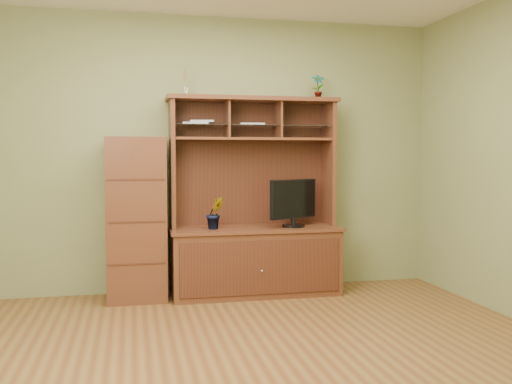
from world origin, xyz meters
name	(u,v)px	position (x,y,z in m)	size (l,w,h in m)	color
room	(257,154)	(0.00, 0.00, 1.35)	(4.54, 4.04, 2.74)	brown
media_hutch	(254,240)	(0.36, 1.73, 0.52)	(1.66, 0.61, 1.90)	#4B2415
monitor	(293,202)	(0.72, 1.65, 0.89)	(0.53, 0.32, 0.46)	black
orchid_plant	(215,213)	(-0.04, 1.65, 0.80)	(0.17, 0.13, 0.30)	#34531C
top_plant	(318,86)	(1.02, 1.80, 2.02)	(0.13, 0.09, 0.25)	#316021
reed_diffuser	(185,85)	(-0.30, 1.81, 2.00)	(0.05, 0.05, 0.27)	silver
magazines	(216,123)	(0.00, 1.80, 1.65)	(0.80, 0.21, 0.04)	#BBBBC0
side_cabinet	(136,219)	(-0.76, 1.74, 0.75)	(0.54, 0.49, 1.51)	#4B2415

